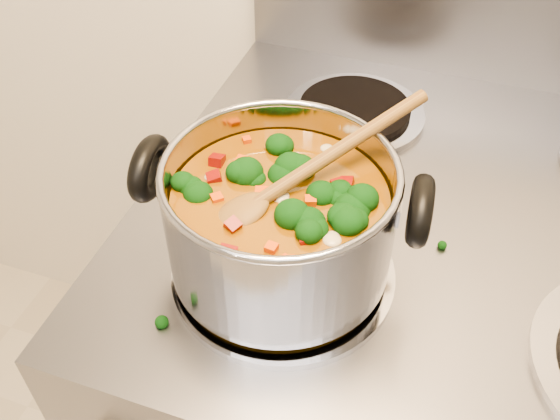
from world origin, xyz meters
name	(u,v)px	position (x,y,z in m)	size (l,w,h in m)	color
electric_range	(417,409)	(-0.04, 1.16, 0.47)	(0.78, 0.71, 1.08)	gray
stockpot	(280,219)	(-0.23, 1.01, 1.00)	(0.29, 0.23, 0.14)	#97979E
wooden_spoon	(290,182)	(-0.22, 1.02, 1.04)	(0.18, 0.21, 0.08)	brown
cooktop_crumbs	(306,188)	(-0.24, 1.14, 0.92)	(0.24, 0.04, 0.01)	black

